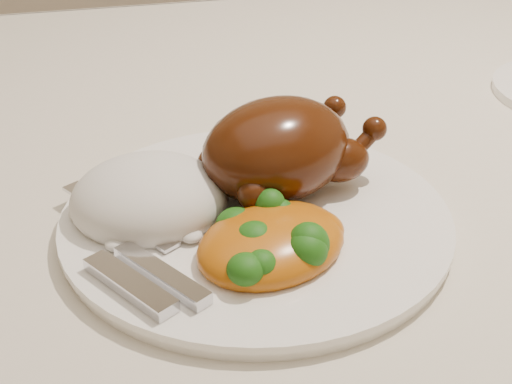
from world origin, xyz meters
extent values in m
cube|color=brown|center=(0.00, 0.00, 0.74)|extent=(1.60, 0.90, 0.04)
cube|color=beige|center=(0.00, 0.00, 0.76)|extent=(1.72, 1.02, 0.01)
cube|color=beige|center=(0.00, 0.51, 0.68)|extent=(1.72, 0.01, 0.18)
cylinder|color=white|center=(-0.16, -0.16, 0.77)|extent=(0.31, 0.31, 0.01)
ellipsoid|color=#401906|center=(-0.13, -0.13, 0.82)|extent=(0.16, 0.14, 0.08)
ellipsoid|color=#401906|center=(-0.14, -0.13, 0.84)|extent=(0.07, 0.06, 0.03)
ellipsoid|color=#401906|center=(-0.08, -0.14, 0.81)|extent=(0.05, 0.04, 0.04)
sphere|color=#401906|center=(-0.04, -0.12, 0.83)|extent=(0.02, 0.02, 0.02)
ellipsoid|color=#401906|center=(-0.10, -0.09, 0.81)|extent=(0.05, 0.04, 0.04)
sphere|color=#401906|center=(-0.06, -0.07, 0.83)|extent=(0.02, 0.02, 0.02)
sphere|color=#401906|center=(-0.16, -0.17, 0.81)|extent=(0.03, 0.03, 0.03)
sphere|color=#401906|center=(-0.18, -0.11, 0.81)|extent=(0.03, 0.03, 0.03)
ellipsoid|color=white|center=(-0.24, -0.13, 0.79)|extent=(0.13, 0.12, 0.07)
ellipsoid|color=#C46B0C|center=(-0.16, -0.21, 0.79)|extent=(0.15, 0.13, 0.04)
ellipsoid|color=#C46B0C|center=(-0.13, -0.20, 0.79)|extent=(0.05, 0.05, 0.03)
ellipsoid|color=#153C0A|center=(-0.19, -0.25, 0.80)|extent=(0.03, 0.03, 0.02)
ellipsoid|color=#153C0A|center=(-0.14, -0.24, 0.80)|extent=(0.03, 0.03, 0.03)
ellipsoid|color=#153C0A|center=(-0.17, -0.22, 0.80)|extent=(0.03, 0.03, 0.03)
ellipsoid|color=#153C0A|center=(-0.15, -0.18, 0.80)|extent=(0.02, 0.02, 0.02)
ellipsoid|color=#153C0A|center=(-0.17, -0.24, 0.80)|extent=(0.02, 0.02, 0.02)
ellipsoid|color=#153C0A|center=(-0.14, -0.23, 0.80)|extent=(0.03, 0.03, 0.03)
ellipsoid|color=#153C0A|center=(-0.17, -0.23, 0.79)|extent=(0.03, 0.03, 0.03)
ellipsoid|color=#153C0A|center=(-0.14, -0.19, 0.80)|extent=(0.02, 0.02, 0.02)
ellipsoid|color=#153C0A|center=(-0.18, -0.19, 0.79)|extent=(0.03, 0.03, 0.03)
cube|color=silver|center=(-0.26, -0.14, 0.79)|extent=(0.08, 0.12, 0.00)
cube|color=silver|center=(-0.26, -0.23, 0.79)|extent=(0.06, 0.08, 0.01)
cube|color=silver|center=(-0.24, -0.23, 0.79)|extent=(0.06, 0.08, 0.01)
cube|color=silver|center=(-0.24, -0.14, 0.79)|extent=(0.06, 0.09, 0.00)
camera|label=1|loc=(-0.28, -0.62, 1.09)|focal=50.00mm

